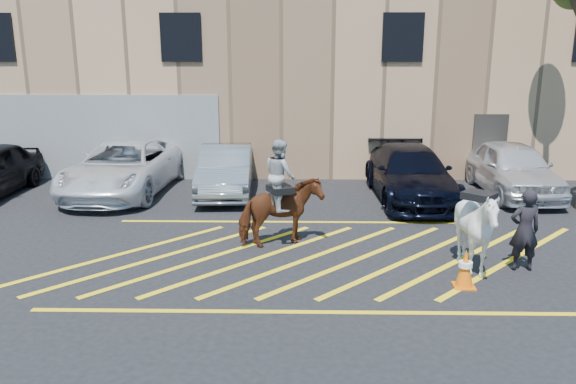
{
  "coord_description": "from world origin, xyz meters",
  "views": [
    {
      "loc": [
        -0.28,
        -11.35,
        4.26
      ],
      "look_at": [
        -0.49,
        0.2,
        1.3
      ],
      "focal_mm": 35.0,
      "sensor_mm": 36.0,
      "label": 1
    }
  ],
  "objects_px": {
    "car_white_pickup": "(124,167)",
    "traffic_cone": "(465,268)",
    "car_silver_sedan": "(226,170)",
    "handler": "(525,230)",
    "saddled_white": "(476,229)",
    "mounted_bay": "(280,204)",
    "car_white_suv": "(513,168)",
    "car_blue_suv": "(410,174)"
  },
  "relations": [
    {
      "from": "car_white_pickup",
      "to": "traffic_cone",
      "type": "bearing_deg",
      "value": -35.81
    },
    {
      "from": "car_white_pickup",
      "to": "car_silver_sedan",
      "type": "xyz_separation_m",
      "value": [
        3.09,
        -0.05,
        -0.06
      ]
    },
    {
      "from": "handler",
      "to": "saddled_white",
      "type": "relative_size",
      "value": 0.78
    },
    {
      "from": "car_white_pickup",
      "to": "traffic_cone",
      "type": "height_order",
      "value": "car_white_pickup"
    },
    {
      "from": "car_white_pickup",
      "to": "mounted_bay",
      "type": "bearing_deg",
      "value": -40.14
    },
    {
      "from": "car_white_pickup",
      "to": "car_white_suv",
      "type": "distance_m",
      "value": 11.67
    },
    {
      "from": "car_white_suv",
      "to": "saddled_white",
      "type": "distance_m",
      "value": 6.81
    },
    {
      "from": "car_white_pickup",
      "to": "car_white_suv",
      "type": "relative_size",
      "value": 1.21
    },
    {
      "from": "traffic_cone",
      "to": "car_white_suv",
      "type": "bearing_deg",
      "value": 64.01
    },
    {
      "from": "car_white_suv",
      "to": "mounted_bay",
      "type": "height_order",
      "value": "mounted_bay"
    },
    {
      "from": "traffic_cone",
      "to": "car_silver_sedan",
      "type": "bearing_deg",
      "value": 127.57
    },
    {
      "from": "car_silver_sedan",
      "to": "handler",
      "type": "height_order",
      "value": "handler"
    },
    {
      "from": "handler",
      "to": "car_blue_suv",
      "type": "bearing_deg",
      "value": -79.39
    },
    {
      "from": "car_white_suv",
      "to": "saddled_white",
      "type": "relative_size",
      "value": 2.19
    },
    {
      "from": "handler",
      "to": "mounted_bay",
      "type": "distance_m",
      "value": 5.0
    },
    {
      "from": "car_white_suv",
      "to": "saddled_white",
      "type": "bearing_deg",
      "value": -115.37
    },
    {
      "from": "mounted_bay",
      "to": "saddled_white",
      "type": "bearing_deg",
      "value": -20.73
    },
    {
      "from": "car_silver_sedan",
      "to": "traffic_cone",
      "type": "height_order",
      "value": "car_silver_sedan"
    },
    {
      "from": "car_silver_sedan",
      "to": "car_white_pickup",
      "type": "bearing_deg",
      "value": 175.81
    },
    {
      "from": "car_silver_sedan",
      "to": "handler",
      "type": "bearing_deg",
      "value": -45.25
    },
    {
      "from": "car_blue_suv",
      "to": "car_white_suv",
      "type": "relative_size",
      "value": 1.11
    },
    {
      "from": "car_white_pickup",
      "to": "saddled_white",
      "type": "xyz_separation_m",
      "value": [
        8.71,
        -6.12,
        0.1
      ]
    },
    {
      "from": "car_white_pickup",
      "to": "saddled_white",
      "type": "distance_m",
      "value": 10.65
    },
    {
      "from": "car_blue_suv",
      "to": "saddled_white",
      "type": "relative_size",
      "value": 2.44
    },
    {
      "from": "car_blue_suv",
      "to": "car_white_pickup",
      "type": "bearing_deg",
      "value": 174.38
    },
    {
      "from": "car_white_pickup",
      "to": "car_blue_suv",
      "type": "height_order",
      "value": "car_white_pickup"
    },
    {
      "from": "saddled_white",
      "to": "traffic_cone",
      "type": "bearing_deg",
      "value": -117.72
    },
    {
      "from": "mounted_bay",
      "to": "traffic_cone",
      "type": "xyz_separation_m",
      "value": [
        3.45,
        -2.18,
        -0.6
      ]
    },
    {
      "from": "car_silver_sedan",
      "to": "mounted_bay",
      "type": "bearing_deg",
      "value": -72.19
    },
    {
      "from": "car_blue_suv",
      "to": "traffic_cone",
      "type": "xyz_separation_m",
      "value": [
        -0.19,
        -6.27,
        -0.38
      ]
    },
    {
      "from": "car_white_pickup",
      "to": "car_white_suv",
      "type": "height_order",
      "value": "car_white_suv"
    },
    {
      "from": "handler",
      "to": "traffic_cone",
      "type": "bearing_deg",
      "value": 30.58
    },
    {
      "from": "saddled_white",
      "to": "car_white_suv",
      "type": "bearing_deg",
      "value": 64.22
    },
    {
      "from": "car_white_suv",
      "to": "handler",
      "type": "xyz_separation_m",
      "value": [
        -1.98,
        -6.0,
        0.03
      ]
    },
    {
      "from": "car_blue_suv",
      "to": "mounted_bay",
      "type": "relative_size",
      "value": 2.15
    },
    {
      "from": "saddled_white",
      "to": "traffic_cone",
      "type": "relative_size",
      "value": 2.89
    },
    {
      "from": "traffic_cone",
      "to": "car_blue_suv",
      "type": "bearing_deg",
      "value": 88.3
    },
    {
      "from": "car_white_suv",
      "to": "saddled_white",
      "type": "height_order",
      "value": "saddled_white"
    },
    {
      "from": "car_white_pickup",
      "to": "traffic_cone",
      "type": "relative_size",
      "value": 7.66
    },
    {
      "from": "car_white_suv",
      "to": "traffic_cone",
      "type": "xyz_separation_m",
      "value": [
        -3.35,
        -6.87,
        -0.42
      ]
    },
    {
      "from": "saddled_white",
      "to": "car_silver_sedan",
      "type": "bearing_deg",
      "value": 132.77
    },
    {
      "from": "traffic_cone",
      "to": "mounted_bay",
      "type": "bearing_deg",
      "value": 147.69
    }
  ]
}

